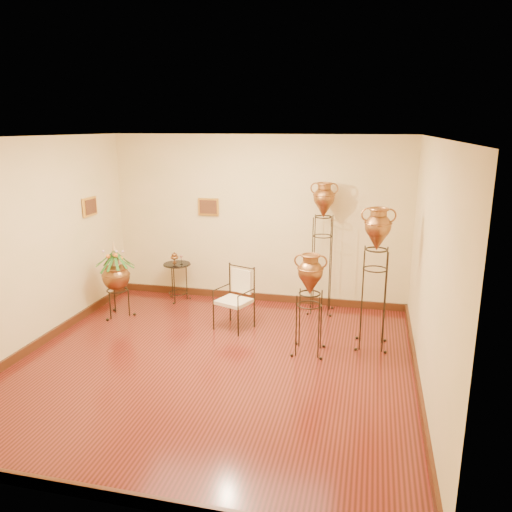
% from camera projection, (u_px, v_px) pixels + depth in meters
% --- Properties ---
extents(ground, '(5.00, 5.00, 0.00)m').
position_uv_depth(ground, '(213.00, 364.00, 6.32)').
color(ground, maroon).
rests_on(ground, ground).
extents(room_shell, '(5.02, 5.02, 2.81)m').
position_uv_depth(room_shell, '(210.00, 230.00, 5.89)').
color(room_shell, beige).
rests_on(room_shell, ground).
extents(amphora_tall, '(0.54, 0.54, 2.12)m').
position_uv_depth(amphora_tall, '(322.00, 247.00, 7.83)').
color(amphora_tall, black).
rests_on(amphora_tall, ground).
extents(amphora_mid, '(0.56, 0.56, 1.94)m').
position_uv_depth(amphora_mid, '(375.00, 278.00, 6.59)').
color(amphora_mid, black).
rests_on(amphora_mid, ground).
extents(amphora_short, '(0.46, 0.46, 1.37)m').
position_uv_depth(amphora_short, '(309.00, 304.00, 6.49)').
color(amphora_short, black).
rests_on(amphora_short, ground).
extents(planter_urn, '(0.76, 0.76, 1.24)m').
position_uv_depth(planter_urn, '(116.00, 274.00, 7.76)').
color(planter_urn, black).
rests_on(planter_urn, ground).
extents(armchair, '(0.65, 0.63, 0.92)m').
position_uv_depth(armchair, '(234.00, 299.00, 7.33)').
color(armchair, black).
rests_on(armchair, ground).
extents(side_table, '(0.55, 0.55, 0.83)m').
position_uv_depth(side_table, '(178.00, 281.00, 8.56)').
color(side_table, black).
rests_on(side_table, ground).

